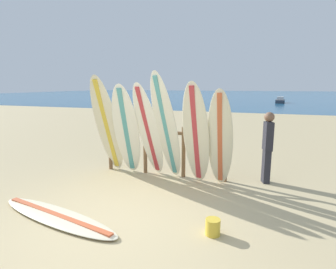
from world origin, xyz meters
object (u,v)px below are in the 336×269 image
(surfboard_leaning_left, at_px, (127,131))
(surfboard_leaning_right, at_px, (220,139))
(surfboard_leaning_center, at_px, (166,128))
(sand_bucket, at_px, (213,227))
(surfboard_rack, at_px, (164,145))
(surfboard_leaning_center_left, at_px, (149,131))
(beachgoer_standing, at_px, (268,144))
(small_boat_offshore, at_px, (280,101))
(surfboard_leaning_center_right, at_px, (196,134))
(surfboard_lying_on_sand, at_px, (56,216))
(surfboard_leaning_far_left, at_px, (107,126))

(surfboard_leaning_left, bearing_deg, surfboard_leaning_right, 0.04)
(surfboard_leaning_center, distance_m, sand_bucket, 2.47)
(surfboard_leaning_center, bearing_deg, surfboard_leaning_left, 176.10)
(surfboard_rack, height_order, surfboard_leaning_center_left, surfboard_leaning_center_left)
(beachgoer_standing, height_order, small_boat_offshore, beachgoer_standing)
(surfboard_rack, bearing_deg, surfboard_leaning_center, -64.34)
(surfboard_rack, bearing_deg, surfboard_leaning_center_right, -24.76)
(surfboard_rack, xyz_separation_m, surfboard_leaning_center_right, (0.83, -0.38, 0.36))
(surfboard_rack, distance_m, surfboard_leaning_center_left, 0.54)
(small_boat_offshore, distance_m, sand_bucket, 31.40)
(surfboard_leaning_center_left, distance_m, beachgoer_standing, 2.55)
(surfboard_rack, xyz_separation_m, surfboard_lying_on_sand, (-0.90, -2.56, -0.69))
(surfboard_lying_on_sand, bearing_deg, small_boat_offshore, 80.65)
(surfboard_leaning_center, height_order, sand_bucket, surfboard_leaning_center)
(small_boat_offshore, bearing_deg, surfboard_leaning_right, -95.76)
(surfboard_leaning_center_right, bearing_deg, sand_bucket, -69.84)
(surfboard_leaning_left, distance_m, surfboard_leaning_center_right, 1.58)
(surfboard_lying_on_sand, xyz_separation_m, small_boat_offshore, (5.20, 31.59, 0.22))
(surfboard_leaning_center_left, relative_size, surfboard_lying_on_sand, 0.83)
(sand_bucket, bearing_deg, beachgoer_standing, 73.43)
(surfboard_rack, height_order, beachgoer_standing, beachgoer_standing)
(small_boat_offshore, bearing_deg, surfboard_leaning_center_left, -98.77)
(surfboard_rack, bearing_deg, surfboard_leaning_center_left, -124.17)
(surfboard_leaning_center_right, height_order, small_boat_offshore, surfboard_leaning_center_right)
(surfboard_leaning_center_left, height_order, surfboard_leaning_right, surfboard_leaning_center_left)
(surfboard_leaning_far_left, height_order, surfboard_leaning_left, surfboard_leaning_far_left)
(surfboard_leaning_center_right, xyz_separation_m, surfboard_lying_on_sand, (-1.74, -2.17, -1.05))
(surfboard_leaning_far_left, distance_m, small_boat_offshore, 29.92)
(surfboard_leaning_far_left, relative_size, surfboard_leaning_right, 1.14)
(surfboard_leaning_far_left, xyz_separation_m, surfboard_lying_on_sand, (0.34, -2.19, -1.12))
(surfboard_leaning_center_left, xyz_separation_m, surfboard_leaning_center_right, (1.06, -0.04, 0.01))
(surfboard_rack, bearing_deg, surfboard_lying_on_sand, -109.48)
(surfboard_leaning_center_left, xyz_separation_m, surfboard_leaning_right, (1.56, -0.04, -0.06))
(surfboard_leaning_center_right, bearing_deg, small_boat_offshore, 83.28)
(surfboard_leaning_center_left, bearing_deg, surfboard_leaning_left, -175.92)
(surfboard_leaning_left, bearing_deg, surfboard_lying_on_sand, -94.00)
(surfboard_leaning_left, height_order, small_boat_offshore, surfboard_leaning_left)
(surfboard_rack, xyz_separation_m, surfboard_leaning_far_left, (-1.25, -0.36, 0.43))
(surfboard_rack, height_order, surfboard_leaning_center_right, surfboard_leaning_center_right)
(surfboard_leaning_left, height_order, surfboard_leaning_right, surfboard_leaning_left)
(surfboard_rack, distance_m, beachgoer_standing, 2.26)
(surfboard_leaning_center_left, bearing_deg, surfboard_leaning_center_right, -2.31)
(surfboard_leaning_center, bearing_deg, beachgoer_standing, 17.66)
(surfboard_rack, distance_m, surfboard_leaning_far_left, 1.37)
(surfboard_leaning_right, bearing_deg, small_boat_offshore, 84.24)
(surfboard_leaning_left, bearing_deg, surfboard_leaning_center_right, -0.21)
(surfboard_leaning_far_left, bearing_deg, beachgoer_standing, 9.21)
(beachgoer_standing, distance_m, sand_bucket, 2.66)
(surfboard_lying_on_sand, relative_size, beachgoer_standing, 1.69)
(surfboard_leaning_far_left, bearing_deg, surfboard_leaning_right, -0.31)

